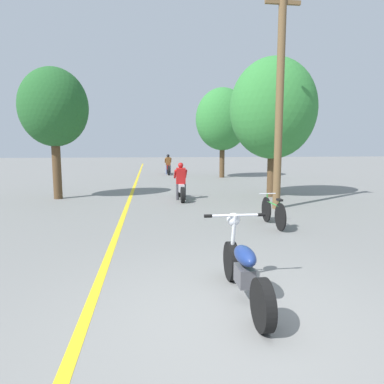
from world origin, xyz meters
TOP-DOWN VIEW (x-y plane):
  - ground_plane at (0.00, 0.00)m, footprint 120.00×120.00m
  - lane_stripe_center at (-1.70, 12.45)m, footprint 0.14×48.00m
  - utility_pole at (3.12, 6.83)m, footprint 1.10×0.24m
  - roadside_tree_right_near at (3.86, 9.39)m, footprint 3.37×3.03m
  - roadside_tree_right_far at (3.71, 18.01)m, footprint 3.40×3.06m
  - roadside_tree_left at (-4.42, 9.85)m, footprint 2.52×2.27m
  - motorcycle_foreground at (0.26, 0.50)m, footprint 0.89×2.02m
  - motorcycle_rider_lead at (0.23, 9.03)m, footprint 0.50×1.99m
  - motorcycle_rider_far at (0.40, 20.88)m, footprint 0.50×2.15m
  - bicycle_parked at (2.13, 4.46)m, footprint 0.44×1.65m

SIDE VIEW (x-z plane):
  - ground_plane at x=0.00m, z-range 0.00..0.00m
  - lane_stripe_center at x=-1.70m, z-range 0.00..0.01m
  - bicycle_parked at x=2.13m, z-range -0.03..0.75m
  - motorcycle_foreground at x=0.26m, z-range -0.11..0.94m
  - motorcycle_rider_lead at x=0.23m, z-range -0.18..1.22m
  - motorcycle_rider_far at x=0.40m, z-range -0.18..1.26m
  - roadside_tree_left at x=-4.42m, z-range 0.96..5.84m
  - roadside_tree_right_near at x=3.86m, z-range 0.74..6.12m
  - utility_pole at x=3.12m, z-range 0.09..6.97m
  - roadside_tree_right_far at x=3.71m, z-range 0.86..6.52m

